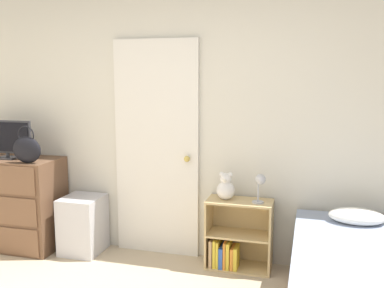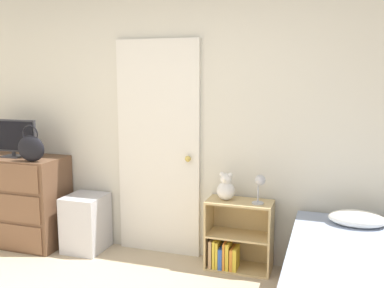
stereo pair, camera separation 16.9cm
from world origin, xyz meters
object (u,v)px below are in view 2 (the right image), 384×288
dresser (18,200)px  handbag (31,148)px  storage_bin (86,223)px  bookshelf (234,241)px  desk_lamp (260,184)px  teddy_bear (226,188)px  tv (12,137)px

dresser → handbag: size_ratio=2.83×
dresser → storage_bin: 0.78m
bookshelf → desk_lamp: (0.22, -0.04, 0.55)m
teddy_bear → dresser: bearing=-177.3°
tv → teddy_bear: 2.19m
dresser → teddy_bear: 2.17m
tv → bookshelf: bearing=3.2°
tv → bookshelf: size_ratio=0.88×
bookshelf → teddy_bear: bearing=-178.3°
tv → storage_bin: size_ratio=1.00×
bookshelf → teddy_bear: (-0.08, -0.00, 0.48)m
tv → desk_lamp: bearing=1.9°
handbag → bookshelf: 2.08m
bookshelf → desk_lamp: size_ratio=2.42×
dresser → tv: (0.00, -0.02, 0.65)m
dresser → handbag: 0.69m
storage_bin → desk_lamp: 1.78m
handbag → desk_lamp: 2.15m
tv → bookshelf: 2.39m
tv → storage_bin: 1.12m
handbag → teddy_bear: (1.83, 0.26, -0.30)m
desk_lamp → dresser: bearing=-178.5°
dresser → teddy_bear: bearing=2.7°
dresser → bookshelf: bearing=2.7°
desk_lamp → handbag: bearing=-174.1°
handbag → storage_bin: size_ratio=0.64×
desk_lamp → tv: bearing=-178.1°
handbag → teddy_bear: handbag is taller
tv → desk_lamp: size_ratio=2.13×
dresser → handbag: handbag is taller
handbag → storage_bin: handbag is taller
tv → handbag: bearing=-22.9°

